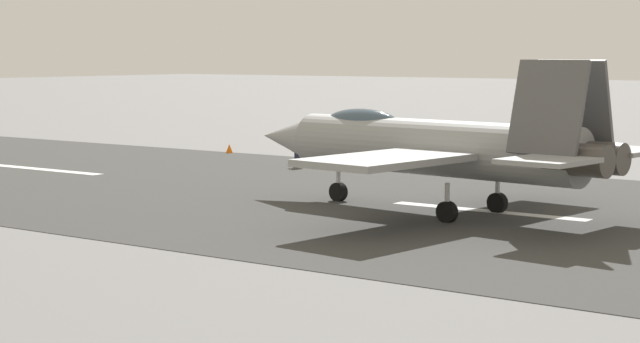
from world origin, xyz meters
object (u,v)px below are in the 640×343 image
(marker_cone_mid, at_px, (443,163))
(marker_cone_far, at_px, (229,149))
(fighter_jet, at_px, (431,146))
(crew_person, at_px, (298,151))

(marker_cone_mid, bearing_deg, marker_cone_far, 0.00)
(marker_cone_mid, relative_size, marker_cone_far, 1.00)
(fighter_jet, distance_m, crew_person, 17.31)
(marker_cone_mid, distance_m, marker_cone_far, 14.57)
(fighter_jet, height_order, marker_cone_mid, fighter_jet)
(crew_person, height_order, marker_cone_far, crew_person)
(fighter_jet, distance_m, marker_cone_mid, 16.14)
(fighter_jet, xyz_separation_m, marker_cone_far, (21.97, -14.17, -2.23))
(marker_cone_mid, xyz_separation_m, marker_cone_far, (14.57, 0.00, 0.00))
(fighter_jet, xyz_separation_m, marker_cone_mid, (7.40, -14.17, -2.23))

